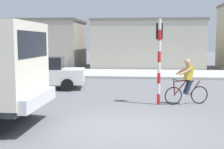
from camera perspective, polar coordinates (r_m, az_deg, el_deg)
The scene contains 7 objects.
ground_plane at distance 8.53m, azimuth 3.70°, elevation -9.97°, with size 120.00×120.00×0.00m, color slate.
sidewalk_far at distance 21.55m, azimuth 4.95°, elevation 0.15°, with size 80.00×5.00×0.16m, color #ADADA8.
cyclist at distance 11.78m, azimuth 13.91°, elevation -1.30°, with size 1.67×0.64×1.72m.
traffic_light_pole at distance 11.51m, azimuth 8.84°, elevation 4.65°, with size 0.24×0.43×3.20m.
car_red_near at distance 15.56m, azimuth -12.80°, elevation 0.36°, with size 4.20×2.29×1.60m.
building_corner_left at distance 29.37m, azimuth -15.21°, elevation 5.63°, with size 9.88×5.69×4.28m.
building_mid_block at distance 27.22m, azimuth 6.60°, elevation 5.67°, with size 9.34×6.49×4.18m.
Camera 1 is at (0.27, -8.18, 2.39)m, focal length 48.76 mm.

